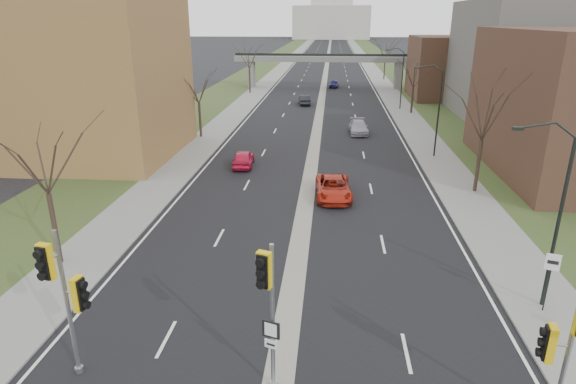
# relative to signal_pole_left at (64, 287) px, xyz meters

# --- Properties ---
(ground) EXTENTS (700.00, 700.00, 0.00)m
(ground) POSITION_rel_signal_pole_left_xyz_m (7.51, 0.48, -3.91)
(ground) COLOR black
(ground) RESTS_ON ground
(road_surface) EXTENTS (20.00, 600.00, 0.01)m
(road_surface) POSITION_rel_signal_pole_left_xyz_m (7.51, 150.48, -3.90)
(road_surface) COLOR black
(road_surface) RESTS_ON ground
(median_strip) EXTENTS (1.20, 600.00, 0.02)m
(median_strip) POSITION_rel_signal_pole_left_xyz_m (7.51, 150.48, -3.91)
(median_strip) COLOR gray
(median_strip) RESTS_ON ground
(sidewalk_right) EXTENTS (4.00, 600.00, 0.12)m
(sidewalk_right) POSITION_rel_signal_pole_left_xyz_m (19.51, 150.48, -3.85)
(sidewalk_right) COLOR gray
(sidewalk_right) RESTS_ON ground
(sidewalk_left) EXTENTS (4.00, 600.00, 0.12)m
(sidewalk_left) POSITION_rel_signal_pole_left_xyz_m (-4.49, 150.48, -3.85)
(sidewalk_left) COLOR gray
(sidewalk_left) RESTS_ON ground
(grass_verge_right) EXTENTS (8.00, 600.00, 0.10)m
(grass_verge_right) POSITION_rel_signal_pole_left_xyz_m (25.51, 150.48, -3.86)
(grass_verge_right) COLOR #2B3E1C
(grass_verge_right) RESTS_ON ground
(grass_verge_left) EXTENTS (8.00, 600.00, 0.10)m
(grass_verge_left) POSITION_rel_signal_pole_left_xyz_m (-10.49, 150.48, -3.86)
(grass_verge_left) COLOR #2B3E1C
(grass_verge_left) RESTS_ON ground
(apartment_building) EXTENTS (25.00, 16.00, 22.00)m
(apartment_building) POSITION_rel_signal_pole_left_xyz_m (-18.49, 30.48, 7.09)
(apartment_building) COLOR olive
(apartment_building) RESTS_ON ground
(commercial_block_mid) EXTENTS (18.00, 22.00, 15.00)m
(commercial_block_mid) POSITION_rel_signal_pole_left_xyz_m (35.51, 52.48, 3.59)
(commercial_block_mid) COLOR #63615B
(commercial_block_mid) RESTS_ON ground
(commercial_block_far) EXTENTS (14.00, 14.00, 10.00)m
(commercial_block_far) POSITION_rel_signal_pole_left_xyz_m (29.51, 70.48, 1.09)
(commercial_block_far) COLOR #4E3024
(commercial_block_far) RESTS_ON ground
(pedestrian_bridge) EXTENTS (34.00, 3.00, 6.45)m
(pedestrian_bridge) POSITION_rel_signal_pole_left_xyz_m (7.51, 80.48, 0.94)
(pedestrian_bridge) COLOR slate
(pedestrian_bridge) RESTS_ON ground
(capitol) EXTENTS (48.00, 42.00, 55.75)m
(capitol) POSITION_rel_signal_pole_left_xyz_m (7.51, 320.48, 14.69)
(capitol) COLOR #B8B3A8
(capitol) RESTS_ON ground
(streetlight_near) EXTENTS (2.61, 0.20, 8.70)m
(streetlight_near) POSITION_rel_signal_pole_left_xyz_m (18.49, 6.48, 3.05)
(streetlight_near) COLOR black
(streetlight_near) RESTS_ON sidewalk_right
(streetlight_mid) EXTENTS (2.61, 0.20, 8.70)m
(streetlight_mid) POSITION_rel_signal_pole_left_xyz_m (18.49, 32.48, 3.05)
(streetlight_mid) COLOR black
(streetlight_mid) RESTS_ON sidewalk_right
(streetlight_far) EXTENTS (2.61, 0.20, 8.70)m
(streetlight_far) POSITION_rel_signal_pole_left_xyz_m (18.49, 58.48, 3.05)
(streetlight_far) COLOR black
(streetlight_far) RESTS_ON sidewalk_right
(tree_left_a) EXTENTS (7.20, 7.20, 9.40)m
(tree_left_a) POSITION_rel_signal_pole_left_xyz_m (-5.49, 8.48, 2.73)
(tree_left_a) COLOR #382B21
(tree_left_a) RESTS_ON sidewalk_left
(tree_left_b) EXTENTS (6.75, 6.75, 8.81)m
(tree_left_b) POSITION_rel_signal_pole_left_xyz_m (-5.49, 38.48, 2.32)
(tree_left_b) COLOR #382B21
(tree_left_b) RESTS_ON sidewalk_left
(tree_left_c) EXTENTS (7.65, 7.65, 9.99)m
(tree_left_c) POSITION_rel_signal_pole_left_xyz_m (-5.49, 72.48, 3.14)
(tree_left_c) COLOR #382B21
(tree_left_c) RESTS_ON sidewalk_left
(tree_right_a) EXTENTS (7.20, 7.20, 9.40)m
(tree_right_a) POSITION_rel_signal_pole_left_xyz_m (20.51, 22.48, 2.73)
(tree_right_a) COLOR #382B21
(tree_right_a) RESTS_ON sidewalk_right
(tree_right_b) EXTENTS (6.30, 6.30, 8.22)m
(tree_right_b) POSITION_rel_signal_pole_left_xyz_m (20.51, 55.48, 1.91)
(tree_right_b) COLOR #382B21
(tree_right_b) RESTS_ON sidewalk_right
(tree_right_c) EXTENTS (7.65, 7.65, 9.99)m
(tree_right_c) POSITION_rel_signal_pole_left_xyz_m (20.51, 95.48, 3.14)
(tree_right_c) COLOR #382B21
(tree_right_c) RESTS_ON sidewalk_right
(signal_pole_left) EXTENTS (1.23, 1.00, 5.97)m
(signal_pole_left) POSITION_rel_signal_pole_left_xyz_m (0.00, 0.00, 0.00)
(signal_pole_left) COLOR gray
(signal_pole_left) RESTS_ON ground
(signal_pole_median) EXTENTS (0.80, 0.97, 5.81)m
(signal_pole_median) POSITION_rel_signal_pole_left_xyz_m (7.24, -0.14, 0.14)
(signal_pole_median) COLOR gray
(signal_pole_median) RESTS_ON ground
(signal_pole_right) EXTENTS (0.96, 1.14, 5.64)m
(signal_pole_right) POSITION_rel_signal_pole_left_xyz_m (16.41, -1.23, -0.21)
(signal_pole_right) COLOR gray
(signal_pole_right) RESTS_ON ground
(speed_limit_sign) EXTENTS (0.60, 0.22, 2.89)m
(speed_limit_sign) POSITION_rel_signal_pole_left_xyz_m (19.16, 5.99, -1.80)
(speed_limit_sign) COLOR black
(speed_limit_sign) RESTS_ON sidewalk_right
(car_left_near) EXTENTS (2.06, 4.50, 1.50)m
(car_left_near) POSITION_rel_signal_pole_left_xyz_m (1.31, 27.74, -3.16)
(car_left_near) COLOR red
(car_left_near) RESTS_ON ground
(car_left_far) EXTENTS (2.21, 4.74, 1.50)m
(car_left_far) POSITION_rel_signal_pole_left_xyz_m (4.95, 61.53, -3.15)
(car_left_far) COLOR black
(car_left_far) RESTS_ON ground
(car_right_near) EXTENTS (2.92, 5.71, 1.54)m
(car_right_near) POSITION_rel_signal_pole_left_xyz_m (9.51, 20.34, -3.14)
(car_right_near) COLOR #AA2212
(car_right_near) RESTS_ON ground
(car_right_mid) EXTENTS (2.23, 5.17, 1.48)m
(car_right_mid) POSITION_rel_signal_pole_left_xyz_m (12.41, 42.11, -3.17)
(car_right_mid) COLOR #99989F
(car_right_mid) RESTS_ON ground
(car_right_far) EXTENTS (2.05, 4.32, 1.43)m
(car_right_far) POSITION_rel_signal_pole_left_xyz_m (9.51, 81.81, -3.19)
(car_right_far) COLOR navy
(car_right_far) RESTS_ON ground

